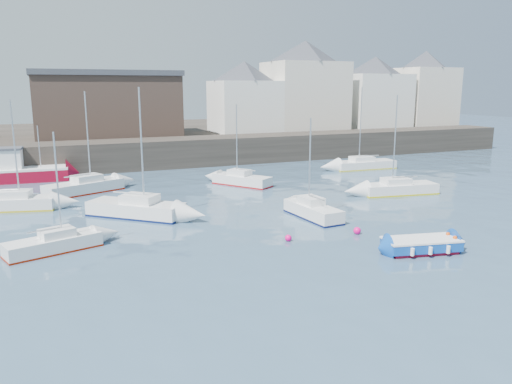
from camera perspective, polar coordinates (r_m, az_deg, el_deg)
name	(u,v)px	position (r m, az deg, el deg)	size (l,w,h in m)	color
water	(355,271)	(24.50, 11.21, -8.82)	(220.00, 220.00, 0.00)	#2D4760
quay_wall	(174,152)	(55.84, -9.33, 4.50)	(90.00, 5.00, 3.00)	#28231E
land_strip	(143,138)	(73.35, -12.74, 6.04)	(90.00, 32.00, 2.80)	#28231E
bldg_east_a	(305,85)	(69.25, 5.62, 12.08)	(13.36, 13.36, 11.80)	beige
bldg_east_b	(374,92)	(74.74, 13.35, 11.09)	(11.88, 11.88, 9.95)	white
bldg_east_c	(424,88)	(80.38, 18.65, 11.19)	(11.14, 11.14, 10.95)	beige
bldg_east_d	(245,96)	(64.97, -1.31, 10.87)	(11.14, 11.14, 8.95)	white
warehouse	(106,104)	(62.25, -16.74, 9.64)	(16.40, 10.40, 7.60)	#3D2D26
blue_dinghy	(421,245)	(27.86, 18.36, -5.73)	(4.25, 2.49, 0.76)	maroon
fishing_boat	(21,171)	(50.94, -25.24, 2.22)	(7.87, 3.46, 5.08)	maroon
sailboat_a	(54,244)	(28.64, -22.10, -5.48)	(5.11, 2.98, 6.33)	white
sailboat_b	(136,209)	(34.49, -13.50, -1.85)	(6.36, 6.05, 8.57)	white
sailboat_c	(313,210)	(33.49, 6.49, -2.10)	(1.97, 5.12, 6.60)	white
sailboat_d	(399,188)	(42.29, 15.98, 0.43)	(6.47, 2.96, 7.95)	white
sailboat_e	(12,203)	(39.47, -26.12, -1.11)	(6.31, 3.37, 7.75)	white
sailboat_f	(242,180)	(44.30, -1.65, 1.43)	(4.48, 5.49, 7.08)	white
sailboat_g	(364,164)	(54.42, 12.23, 3.12)	(6.87, 2.58, 8.54)	white
sailboat_h	(84,187)	(43.36, -19.02, 0.59)	(6.67, 4.47, 8.23)	white
buoy_near	(288,241)	(28.52, 3.71, -5.61)	(0.39, 0.39, 0.39)	#FF0676
buoy_mid	(357,234)	(30.38, 11.47, -4.72)	(0.45, 0.45, 0.45)	#FF0676
buoy_far	(144,208)	(36.78, -12.71, -1.85)	(0.38, 0.38, 0.38)	#FF0676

